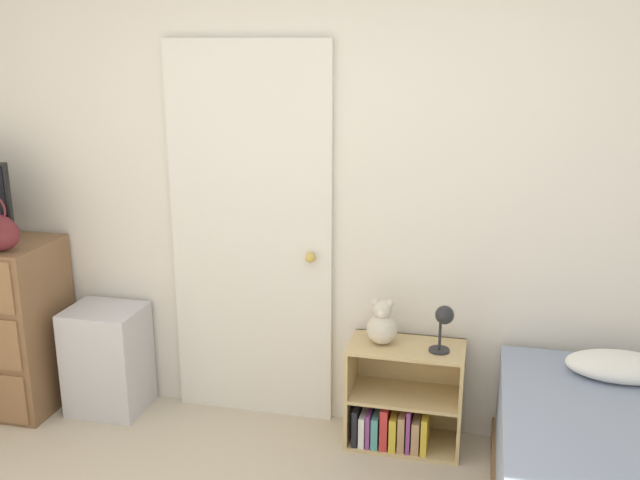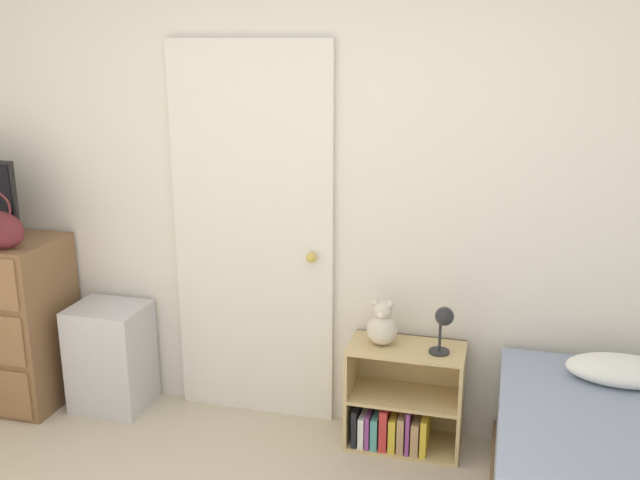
{
  "view_description": "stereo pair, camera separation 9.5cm",
  "coord_description": "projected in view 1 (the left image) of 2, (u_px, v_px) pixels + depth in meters",
  "views": [
    {
      "loc": [
        0.84,
        -1.6,
        2.04
      ],
      "look_at": [
        0.07,
        1.66,
        1.1
      ],
      "focal_mm": 40.0,
      "sensor_mm": 36.0,
      "label": 1
    },
    {
      "loc": [
        0.93,
        -1.57,
        2.04
      ],
      "look_at": [
        0.07,
        1.66,
        1.1
      ],
      "focal_mm": 40.0,
      "sensor_mm": 36.0,
      "label": 2
    }
  ],
  "objects": [
    {
      "name": "wall_back",
      "position": [
        320.0,
        193.0,
        3.71
      ],
      "size": [
        10.0,
        0.06,
        2.55
      ],
      "color": "silver",
      "rests_on": "ground_plane"
    },
    {
      "name": "door_closed",
      "position": [
        251.0,
        237.0,
        3.81
      ],
      "size": [
        0.89,
        0.09,
        2.05
      ],
      "color": "silver",
      "rests_on": "ground_plane"
    },
    {
      "name": "storage_bin",
      "position": [
        108.0,
        359.0,
        4.03
      ],
      "size": [
        0.41,
        0.34,
        0.61
      ],
      "color": "silver",
      "rests_on": "ground_plane"
    },
    {
      "name": "bookshelf",
      "position": [
        400.0,
        406.0,
        3.7
      ],
      "size": [
        0.59,
        0.31,
        0.55
      ],
      "color": "tan",
      "rests_on": "ground_plane"
    },
    {
      "name": "teddy_bear",
      "position": [
        382.0,
        324.0,
        3.6
      ],
      "size": [
        0.16,
        0.16,
        0.24
      ],
      "color": "beige",
      "rests_on": "bookshelf"
    },
    {
      "name": "desk_lamp",
      "position": [
        444.0,
        320.0,
        3.48
      ],
      "size": [
        0.12,
        0.11,
        0.25
      ],
      "color": "#262628",
      "rests_on": "bookshelf"
    }
  ]
}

